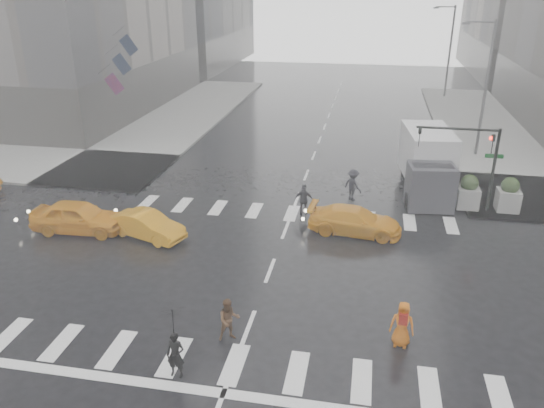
% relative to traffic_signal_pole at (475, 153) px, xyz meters
% --- Properties ---
extents(ground, '(120.00, 120.00, 0.00)m').
position_rel_traffic_signal_pole_xyz_m(ground, '(-9.01, -8.01, -3.22)').
color(ground, black).
rests_on(ground, ground).
extents(sidewalk_nw, '(35.00, 35.00, 0.15)m').
position_rel_traffic_signal_pole_xyz_m(sidewalk_nw, '(-28.51, 9.49, -3.14)').
color(sidewalk_nw, gray).
rests_on(sidewalk_nw, ground).
extents(road_markings, '(18.00, 48.00, 0.01)m').
position_rel_traffic_signal_pole_xyz_m(road_markings, '(-9.01, -8.01, -3.21)').
color(road_markings, silver).
rests_on(road_markings, ground).
extents(traffic_signal_pole, '(4.45, 0.42, 4.50)m').
position_rel_traffic_signal_pole_xyz_m(traffic_signal_pole, '(0.00, 0.00, 0.00)').
color(traffic_signal_pole, black).
rests_on(traffic_signal_pole, ground).
extents(street_lamp_near, '(2.15, 0.22, 9.00)m').
position_rel_traffic_signal_pole_xyz_m(street_lamp_near, '(1.86, 9.99, 1.73)').
color(street_lamp_near, '#59595B').
rests_on(street_lamp_near, ground).
extents(street_lamp_far, '(2.15, 0.22, 9.00)m').
position_rel_traffic_signal_pole_xyz_m(street_lamp_far, '(1.86, 29.99, 1.73)').
color(street_lamp_far, '#59595B').
rests_on(street_lamp_far, ground).
extents(planter_west, '(1.10, 1.10, 1.80)m').
position_rel_traffic_signal_pole_xyz_m(planter_west, '(-2.01, 0.19, -2.23)').
color(planter_west, gray).
rests_on(planter_west, ground).
extents(planter_mid, '(1.10, 1.10, 1.80)m').
position_rel_traffic_signal_pole_xyz_m(planter_mid, '(-0.01, 0.19, -2.23)').
color(planter_mid, gray).
rests_on(planter_mid, ground).
extents(planter_east, '(1.10, 1.10, 1.80)m').
position_rel_traffic_signal_pole_xyz_m(planter_east, '(1.99, 0.19, -2.23)').
color(planter_east, gray).
rests_on(planter_east, ground).
extents(flag_cluster, '(2.87, 3.06, 4.69)m').
position_rel_traffic_signal_pole_xyz_m(flag_cluster, '(-24.09, 10.49, 2.42)').
color(flag_cluster, '#59595B').
rests_on(flag_cluster, ground).
extents(pedestrian_black, '(0.96, 0.98, 2.43)m').
position_rel_traffic_signal_pole_xyz_m(pedestrian_black, '(-10.62, -14.81, -1.57)').
color(pedestrian_black, black).
rests_on(pedestrian_black, ground).
extents(pedestrian_brown, '(0.93, 0.85, 1.54)m').
position_rel_traffic_signal_pole_xyz_m(pedestrian_brown, '(-9.49, -12.76, -2.44)').
color(pedestrian_brown, '#4B2F1A').
rests_on(pedestrian_brown, ground).
extents(pedestrian_orange, '(0.85, 0.61, 1.63)m').
position_rel_traffic_signal_pole_xyz_m(pedestrian_orange, '(-3.80, -12.01, -2.39)').
color(pedestrian_orange, '#C0590D').
rests_on(pedestrian_orange, ground).
extents(pedestrian_far_a, '(1.00, 0.64, 1.67)m').
position_rel_traffic_signal_pole_xyz_m(pedestrian_far_a, '(-8.38, -2.08, -2.38)').
color(pedestrian_far_a, black).
rests_on(pedestrian_far_a, ground).
extents(pedestrian_far_b, '(1.28, 1.21, 1.76)m').
position_rel_traffic_signal_pole_xyz_m(pedestrian_far_b, '(-6.00, 0.44, -2.33)').
color(pedestrian_far_b, black).
rests_on(pedestrian_far_b, ground).
extents(taxi_front, '(4.56, 2.03, 1.52)m').
position_rel_traffic_signal_pole_xyz_m(taxi_front, '(-18.76, -6.01, -2.45)').
color(taxi_front, orange).
rests_on(taxi_front, ground).
extents(taxi_mid, '(3.95, 2.45, 1.23)m').
position_rel_traffic_signal_pole_xyz_m(taxi_mid, '(-15.25, -6.01, -2.60)').
color(taxi_mid, orange).
rests_on(taxi_mid, ground).
extents(taxi_rear, '(4.06, 2.14, 1.29)m').
position_rel_traffic_signal_pole_xyz_m(taxi_rear, '(-5.70, -3.73, -2.57)').
color(taxi_rear, orange).
rests_on(taxi_rear, ground).
extents(box_truck, '(2.44, 6.51, 3.46)m').
position_rel_traffic_signal_pole_xyz_m(box_truck, '(-1.99, 2.26, -1.37)').
color(box_truck, silver).
rests_on(box_truck, ground).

